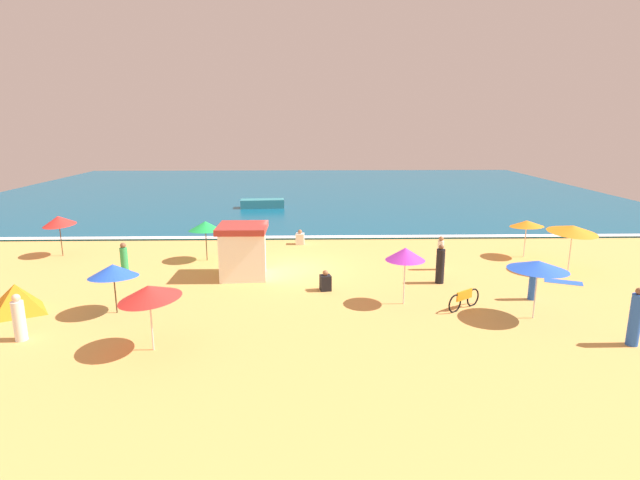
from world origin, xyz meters
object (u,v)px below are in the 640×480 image
at_px(beachgoer_9, 533,281).
at_px(beachgoer_3, 635,319).
at_px(beachgoer_4, 19,319).
at_px(beach_umbrella_1, 538,265).
at_px(beachgoer_1, 325,282).
at_px(small_boat_0, 262,203).
at_px(beach_umbrella_5, 149,292).
at_px(lifeguard_cabana, 243,250).
at_px(beach_umbrella_3, 527,224).
at_px(beachgoer_6, 440,265).
at_px(beach_umbrella_2, 205,226).
at_px(beach_umbrella_4, 113,271).
at_px(beachgoer_2, 124,261).
at_px(beach_umbrella_8, 405,254).
at_px(beachgoer_0, 300,238).
at_px(parked_bicycle, 464,299).
at_px(beach_tent, 16,298).
at_px(beach_umbrella_6, 573,229).
at_px(beach_umbrella_7, 59,221).
at_px(beachgoer_5, 440,254).

bearing_deg(beachgoer_9, beachgoer_3, -72.29).
bearing_deg(beachgoer_4, beach_umbrella_1, 4.77).
xyz_separation_m(beachgoer_1, small_boat_0, (-4.43, 20.65, 0.07)).
bearing_deg(beach_umbrella_5, beachgoer_1, 45.11).
bearing_deg(lifeguard_cabana, beachgoer_1, -29.88).
xyz_separation_m(beach_umbrella_3, beachgoer_6, (-5.57, -4.28, -0.98)).
bearing_deg(beach_umbrella_2, beachgoer_6, -20.15).
relative_size(beach_umbrella_3, beach_umbrella_4, 1.10).
relative_size(beach_umbrella_1, beachgoer_6, 1.65).
relative_size(beach_umbrella_5, beachgoer_2, 1.55).
distance_m(beach_umbrella_1, beachgoer_2, 17.46).
xyz_separation_m(beach_umbrella_8, beachgoer_3, (6.58, -3.90, -1.12)).
bearing_deg(beachgoer_6, beachgoer_0, 130.06).
distance_m(parked_bicycle, beachgoer_3, 5.52).
relative_size(beachgoer_1, beachgoer_4, 0.56).
height_order(beach_umbrella_4, beach_umbrella_8, beach_umbrella_8).
bearing_deg(lifeguard_cabana, beach_umbrella_1, -25.95).
bearing_deg(beach_tent, beachgoer_4, -59.07).
bearing_deg(small_boat_0, beachgoer_4, -102.52).
height_order(beach_umbrella_2, beachgoer_9, beach_umbrella_2).
relative_size(beach_umbrella_1, beachgoer_4, 1.83).
height_order(beach_umbrella_6, beach_umbrella_8, beach_umbrella_6).
bearing_deg(beach_umbrella_8, beach_umbrella_2, 143.47).
xyz_separation_m(beach_tent, beachgoer_6, (16.66, 3.08, 0.26)).
bearing_deg(beachgoer_1, beachgoer_3, -30.35).
distance_m(beachgoer_0, beachgoer_6, 9.72).
height_order(beachgoer_3, beachgoer_4, beachgoer_3).
relative_size(beach_umbrella_7, small_boat_0, 0.65).
relative_size(beach_umbrella_8, beachgoer_9, 1.44).
bearing_deg(beach_umbrella_7, beachgoer_3, -26.41).
relative_size(beach_umbrella_1, beach_umbrella_6, 0.95).
xyz_separation_m(beach_umbrella_4, beach_umbrella_5, (2.29, -3.20, 0.25)).
height_order(beach_umbrella_4, beachgoer_6, beach_umbrella_4).
relative_size(beach_umbrella_3, small_boat_0, 0.65).
distance_m(beach_umbrella_3, small_boat_0, 21.66).
bearing_deg(beachgoer_1, parked_bicycle, -23.92).
distance_m(beach_umbrella_5, beachgoer_6, 12.48).
bearing_deg(beach_umbrella_1, beach_umbrella_8, 160.33).
height_order(beach_tent, beachgoer_2, beachgoer_2).
xyz_separation_m(lifeguard_cabana, beachgoer_9, (11.90, -3.46, -0.45)).
height_order(beach_umbrella_8, beachgoer_1, beach_umbrella_8).
xyz_separation_m(beach_umbrella_5, beachgoer_5, (11.17, 8.52, -1.10)).
height_order(beach_umbrella_3, beach_umbrella_8, beach_umbrella_8).
height_order(beachgoer_0, beachgoer_6, beachgoer_6).
bearing_deg(beachgoer_9, parked_bicycle, -162.39).
height_order(beachgoer_1, beachgoer_5, beachgoer_5).
xyz_separation_m(beach_tent, beachgoer_5, (17.20, 5.14, 0.24)).
bearing_deg(lifeguard_cabana, beach_umbrella_4, -132.78).
bearing_deg(beachgoer_3, beachgoer_1, 149.65).
height_order(beach_umbrella_3, beach_umbrella_4, beach_umbrella_3).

